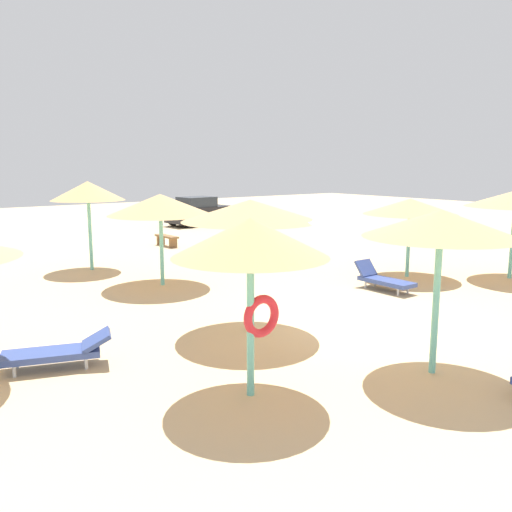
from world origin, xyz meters
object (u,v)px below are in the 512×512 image
Objects in this scene: bench_0 at (167,239)px; parked_car at (199,212)px; parasol_7 at (250,211)px; parasol_4 at (441,224)px; parasol_8 at (160,205)px; parasol_5 at (251,240)px; lounger_3 at (59,352)px; parasol_9 at (88,191)px; parasol_1 at (410,207)px; lounger_1 at (383,279)px.

parked_car reaches higher than bench_0.
parasol_7 is 1.98× the size of bench_0.
parasol_4 is 9.19m from parasol_8.
lounger_3 is at bearing 124.85° from parasol_5.
parasol_8 is 3.77m from parasol_9.
parasol_1 is 7.71m from parasol_7.
lounger_3 is (-4.09, 0.33, -2.36)m from parasol_7.
parasol_1 is 0.95× the size of parasol_8.
parasol_1 is at bearing 19.27° from lounger_1.
parasol_5 is 1.55× the size of lounger_1.
parasol_8 is (0.53, 5.26, -0.21)m from parasol_7.
parasol_5 is 0.69× the size of parked_car.
lounger_1 is at bearing 47.55° from parasol_4.
parasol_1 is 1.00× the size of parasol_7.
parasol_1 is 10.42m from parasol_5.
parasol_4 is 24.08m from parked_car.
parasol_1 is 10.85m from parasol_9.
parasol_4 reaches higher than parasol_5.
parasol_7 reaches higher than parasol_4.
parked_car is (13.88, 18.17, 0.51)m from lounger_3.
parasol_4 is at bearing -132.45° from lounger_1.
lounger_3 is at bearing -133.11° from parasol_8.
parasol_8 is at bearing -124.98° from parked_car.
parasol_5 is at bearing -97.99° from parasol_9.
parasol_8 is (2.51, 7.96, -0.06)m from parasol_5.
parasol_4 reaches higher than parasol_8.
parasol_9 is at bearing 103.55° from parasol_8.
lounger_3 is (-9.51, -0.43, -0.02)m from lounger_1.
parasol_7 reaches higher than parked_car.
parasol_9 reaches higher than parasol_7.
parked_car is (5.51, 6.34, 0.48)m from bench_0.
parasol_5 reaches higher than bench_0.
parasol_8 reaches higher than parked_car.
parasol_4 reaches higher than lounger_1.
parasol_1 reaches higher than parked_car.
parasol_4 reaches higher than bench_0.
parasol_4 is 6.73m from lounger_1.
parasol_1 reaches higher than lounger_1.
bench_0 is (4.64, 3.24, -2.41)m from parasol_9.
lounger_3 is 14.50m from bench_0.
lounger_3 is at bearing -177.43° from lounger_1.
parasol_5 is 1.89× the size of bench_0.
bench_0 is (6.27, 14.86, -2.18)m from parasol_5.
parasol_7 is at bearing 53.60° from parasol_5.
lounger_3 is 1.33× the size of bench_0.
parasol_7 is 0.73× the size of parked_car.
parasol_7 is 1.49× the size of lounger_3.
parked_car is at bearing 62.12° from parasol_7.
parasol_4 is at bearing -20.96° from parasol_5.
parasol_5 is at bearing -55.15° from lounger_3.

